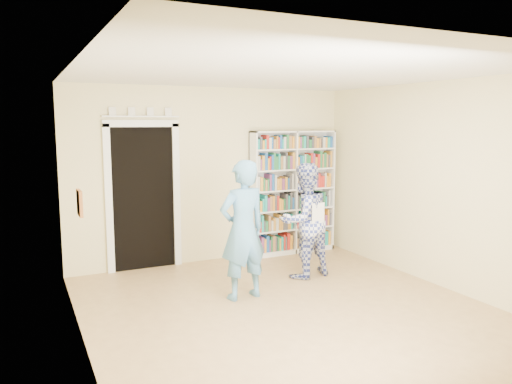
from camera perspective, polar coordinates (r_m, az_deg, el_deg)
floor at (r=5.91m, az=4.10°, el=-13.54°), size 5.00×5.00×0.00m
ceiling at (r=5.53m, az=4.38°, el=13.51°), size 5.00×5.00×0.00m
wall_back at (r=7.81m, az=-4.96°, el=1.94°), size 4.50×0.00×4.50m
wall_left at (r=4.86m, az=-19.45°, el=-2.13°), size 0.00×5.00×5.00m
wall_right at (r=6.95m, az=20.53°, el=0.73°), size 0.00×5.00×5.00m
bookshelf at (r=8.28m, az=4.22°, el=0.02°), size 1.48×0.28×2.03m
doorway at (r=7.49m, az=-12.77°, el=0.20°), size 1.10×0.08×2.43m
wall_art at (r=5.05m, az=-19.51°, el=-1.19°), size 0.03×0.25×0.25m
man_blue at (r=6.11m, az=-1.51°, el=-4.37°), size 0.67×0.49×1.72m
man_plaid at (r=7.01m, az=5.50°, el=-3.26°), size 0.87×0.72×1.61m
paper_sheet at (r=6.81m, az=7.12°, el=-2.40°), size 0.20×0.01×0.28m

